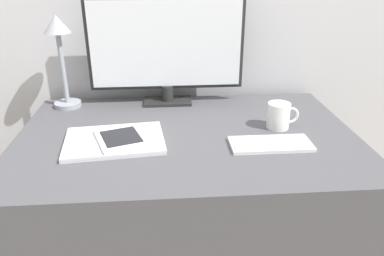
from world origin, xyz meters
The scene contains 7 objects.
desk centered at (0.00, 0.11, 0.35)m, with size 1.20×0.79×0.70m.
monitor centered at (-0.06, 0.43, 0.94)m, with size 0.64×0.11×0.44m.
keyboard centered at (0.27, -0.01, 0.71)m, with size 0.27×0.12×0.01m.
laptop centered at (-0.25, 0.05, 0.71)m, with size 0.35×0.27×0.02m.
ereader centered at (-0.23, 0.05, 0.73)m, with size 0.21×0.23×0.01m.
desk_lamp centered at (-0.48, 0.42, 0.96)m, with size 0.11×0.11×0.38m.
coffee_mug centered at (0.34, 0.13, 0.75)m, with size 0.12×0.08×0.10m.
Camera 1 is at (-0.08, -1.10, 1.27)m, focal length 35.00 mm.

